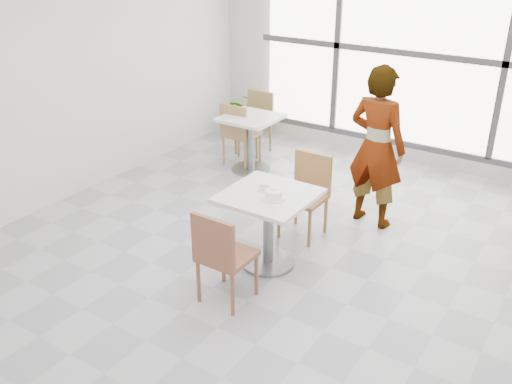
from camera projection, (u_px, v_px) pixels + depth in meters
The scene contains 14 objects.
floor at pixel (274, 277), 5.25m from camera, with size 7.00×7.00×0.00m, color #9E9EA5.
wall_back at pixel (418, 53), 7.26m from camera, with size 6.00×6.00×0.00m, color silver.
wall_left at pixel (41, 76), 6.11m from camera, with size 7.00×7.00×0.00m, color silver.
window at pixel (416, 54), 7.21m from camera, with size 4.60×0.07×2.52m.
main_table at pixel (268, 216), 5.25m from camera, with size 0.80×0.80×0.75m.
chair_near at pixel (221, 253), 4.69m from camera, with size 0.42×0.42×0.87m.
chair_far at pixel (307, 189), 5.84m from camera, with size 0.42×0.42×0.87m.
oatmeal_bowl at pixel (274, 194), 5.05m from camera, with size 0.21×0.21×0.10m.
coffee_cup at pixel (264, 187), 5.22m from camera, with size 0.16×0.13×0.07m.
person at pixel (377, 147), 5.90m from camera, with size 0.64×0.42×1.75m, color black.
bg_table_left at pixel (251, 136), 7.39m from camera, with size 0.70×0.70×0.75m.
bg_chair_left_near at pixel (238, 130), 7.54m from camera, with size 0.42×0.42×0.87m.
bg_chair_left_far at pixel (256, 118), 8.04m from camera, with size 0.42×0.42×0.87m.
plant_left at pixel (252, 114), 8.69m from camera, with size 0.63×0.55×0.70m, color #5A7E40.
Camera 1 is at (2.29, -3.78, 2.95)m, focal length 39.48 mm.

